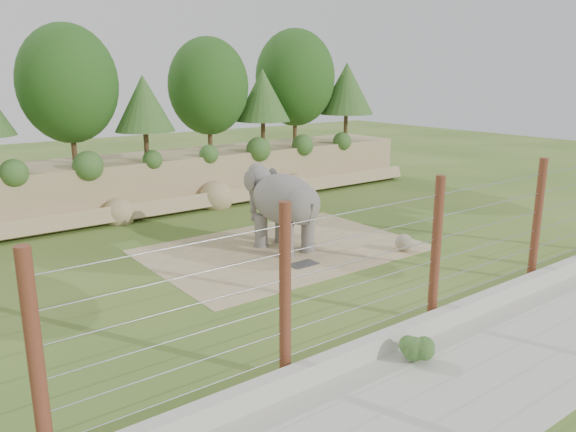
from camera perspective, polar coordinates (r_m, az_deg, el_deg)
ground at (r=18.97m, az=3.67°, el=-5.89°), size 90.00×90.00×0.00m
back_embankment at (r=28.96m, az=-12.06°, el=8.91°), size 30.00×5.52×8.77m
dirt_patch at (r=21.47m, az=-0.55°, el=-3.39°), size 10.00×7.00×0.02m
drain_grate at (r=19.76m, az=1.57°, el=-4.91°), size 1.00×0.60×0.03m
elephant at (r=21.06m, az=-0.40°, el=0.54°), size 1.72×3.81×3.05m
stone_ball at (r=21.60m, az=11.68°, el=-2.65°), size 0.65×0.65×0.65m
retaining_wall at (r=15.72m, az=15.83°, el=-9.85°), size 26.00×0.35×0.50m
walkway at (r=14.85m, az=22.04°, el=-12.92°), size 26.00×4.00×0.01m
barrier_fence at (r=15.39m, az=14.80°, el=-3.34°), size 20.26×0.26×4.00m
walkway_shrub at (r=13.74m, az=13.08°, el=-13.03°), size 0.62×0.62×0.62m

